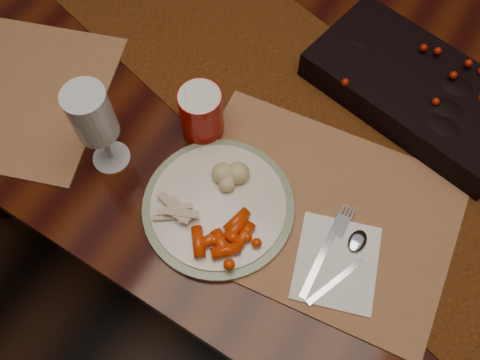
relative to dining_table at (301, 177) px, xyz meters
The scene contains 14 objects.
floor 0.38m from the dining_table, ahead, with size 5.00×5.00×0.00m, color black.
dining_table is the anchor object (origin of this frame).
table_runner 0.38m from the dining_table, 137.03° to the right, with size 1.74×0.36×0.00m, color black.
centerpiece 0.45m from the dining_table, 22.73° to the left, with size 0.39×0.20×0.08m, color black, non-canonical shape.
placemat_main 0.45m from the dining_table, 64.64° to the right, with size 0.45×0.33×0.00m, color brown.
dinner_plate 0.50m from the dining_table, 96.15° to the right, with size 0.25×0.25×0.01m, color silver.
baby_carrots 0.54m from the dining_table, 89.96° to the right, with size 0.10×0.08×0.02m, color red, non-canonical shape.
mashed_potatoes 0.49m from the dining_table, 99.30° to the right, with size 0.07×0.06×0.04m, color #D3C687, non-canonical shape.
turkey_shreds 0.55m from the dining_table, 103.01° to the right, with size 0.07×0.06×0.02m, color tan, non-canonical shape.
napkin 0.51m from the dining_table, 58.58° to the right, with size 0.13×0.15×0.01m, color white.
fork 0.51m from the dining_table, 62.20° to the right, with size 0.02×0.15×0.00m, color #B8B7CC, non-canonical shape.
spoon 0.52m from the dining_table, 57.33° to the right, with size 0.03×0.14×0.00m, color #B9B9C0, non-canonical shape.
red_cup 0.49m from the dining_table, 125.54° to the right, with size 0.08×0.08×0.10m, color #9A0901.
wine_glass 0.62m from the dining_table, 126.79° to the right, with size 0.07×0.07×0.19m, color silver, non-canonical shape.
Camera 1 is at (0.17, -0.57, 1.54)m, focal length 38.00 mm.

